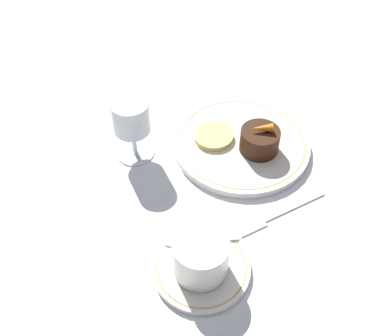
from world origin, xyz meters
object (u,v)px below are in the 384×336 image
(wine_glass, at_px, (131,121))
(dessert_cake, at_px, (260,140))
(coffee_cup, at_px, (201,256))
(fork, at_px, (272,216))
(dinner_plate, at_px, (240,142))

(wine_glass, distance_m, dessert_cake, 0.23)
(coffee_cup, distance_m, wine_glass, 0.28)
(fork, bearing_deg, dinner_plate, -5.41)
(fork, bearing_deg, wine_glass, 39.29)
(coffee_cup, bearing_deg, dessert_cake, -42.79)
(dinner_plate, bearing_deg, wine_glass, 77.66)
(wine_glass, bearing_deg, coffee_cup, -173.29)
(dessert_cake, bearing_deg, fork, 164.98)
(dessert_cake, bearing_deg, coffee_cup, 137.21)
(dinner_plate, xyz_separation_m, wine_glass, (0.04, 0.19, 0.07))
(wine_glass, relative_size, fork, 0.68)
(coffee_cup, relative_size, fork, 0.62)
(coffee_cup, height_order, dessert_cake, coffee_cup)
(dinner_plate, xyz_separation_m, dessert_cake, (-0.03, -0.02, 0.03))
(dessert_cake, bearing_deg, dinner_plate, 32.93)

